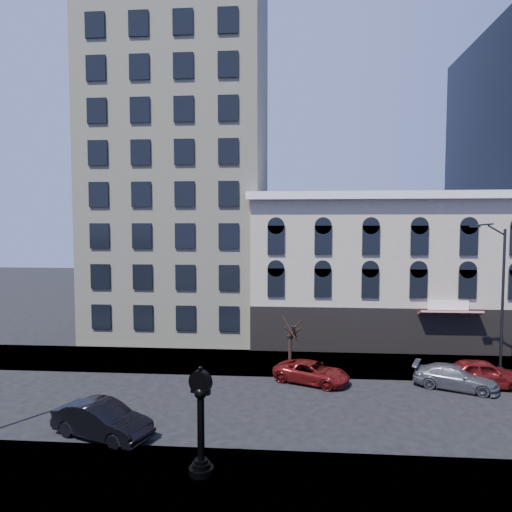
{
  "coord_description": "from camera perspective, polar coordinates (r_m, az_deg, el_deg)",
  "views": [
    {
      "loc": [
        4.22,
        -24.22,
        9.84
      ],
      "look_at": [
        2.0,
        4.0,
        8.0
      ],
      "focal_mm": 32.0,
      "sensor_mm": 36.0,
      "label": 1
    }
  ],
  "objects": [
    {
      "name": "ground",
      "position": [
        26.48,
        -5.26,
        -18.11
      ],
      "size": [
        160.0,
        160.0,
        0.0
      ],
      "primitive_type": "plane",
      "color": "black",
      "rests_on": "ground"
    },
    {
      "name": "sidewalk_far",
      "position": [
        33.94,
        -2.91,
        -13.04
      ],
      "size": [
        160.0,
        6.0,
        0.12
      ],
      "primitive_type": "cube",
      "color": "gray",
      "rests_on": "ground"
    },
    {
      "name": "sidewalk_near",
      "position": [
        19.4,
        -9.74,
        -26.6
      ],
      "size": [
        160.0,
        6.0,
        0.12
      ],
      "primitive_type": "cube",
      "color": "gray",
      "rests_on": "ground"
    },
    {
      "name": "cream_tower",
      "position": [
        45.33,
        -9.13,
        15.74
      ],
      "size": [
        15.9,
        15.4,
        42.5
      ],
      "color": "beige",
      "rests_on": "ground"
    },
    {
      "name": "victorian_row",
      "position": [
        41.04,
        15.41,
        -1.79
      ],
      "size": [
        22.6,
        11.19,
        12.5
      ],
      "color": "#B7AA97",
      "rests_on": "ground"
    },
    {
      "name": "street_clock",
      "position": [
        19.12,
        -6.91,
        -20.28
      ],
      "size": [
        0.98,
        0.98,
        4.31
      ],
      "rotation": [
        0.0,
        0.0,
        -0.37
      ],
      "color": "black",
      "rests_on": "sidewalk_near"
    },
    {
      "name": "street_lamp_far",
      "position": [
        33.33,
        27.44,
        -0.29
      ],
      "size": [
        2.62,
        0.4,
        10.12
      ],
      "rotation": [
        0.0,
        0.0,
        3.16
      ],
      "color": "black",
      "rests_on": "sidewalk_far"
    },
    {
      "name": "bare_tree_far",
      "position": [
        31.14,
        4.28,
        -8.39
      ],
      "size": [
        2.47,
        2.47,
        4.24
      ],
      "color": "black",
      "rests_on": "sidewalk_far"
    },
    {
      "name": "car_near_b",
      "position": [
        23.72,
        -18.67,
        -18.85
      ],
      "size": [
        5.21,
        3.37,
        1.62
      ],
      "primitive_type": "imported",
      "rotation": [
        0.0,
        0.0,
        1.21
      ],
      "color": "black",
      "rests_on": "ground"
    },
    {
      "name": "car_far_a",
      "position": [
        29.82,
        6.97,
        -14.23
      ],
      "size": [
        5.24,
        3.92,
        1.32
      ],
      "primitive_type": "imported",
      "rotation": [
        0.0,
        0.0,
        1.16
      ],
      "color": "maroon",
      "rests_on": "ground"
    },
    {
      "name": "car_far_b",
      "position": [
        31.04,
        23.64,
        -13.72
      ],
      "size": [
        5.22,
        3.67,
        1.4
      ],
      "primitive_type": "imported",
      "rotation": [
        0.0,
        0.0,
        1.18
      ],
      "color": "#595B60",
      "rests_on": "ground"
    },
    {
      "name": "car_far_c",
      "position": [
        32.01,
        26.53,
        -13.0
      ],
      "size": [
        5.03,
        2.17,
        1.69
      ],
      "primitive_type": "imported",
      "rotation": [
        0.0,
        0.0,
        1.54
      ],
      "color": "maroon",
      "rests_on": "ground"
    }
  ]
}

